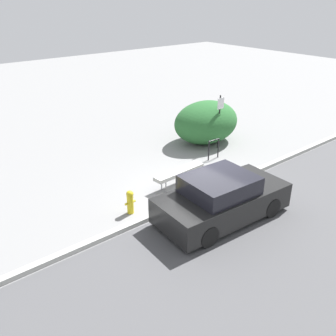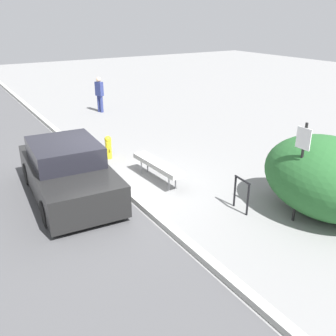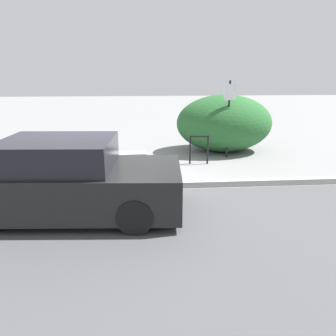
{
  "view_description": "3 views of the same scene",
  "coord_description": "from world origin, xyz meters",
  "px_view_note": "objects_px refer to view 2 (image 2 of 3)",
  "views": [
    {
      "loc": [
        -7.68,
        -7.61,
        6.11
      ],
      "look_at": [
        -0.31,
        1.35,
        0.63
      ],
      "focal_mm": 40.0,
      "sensor_mm": 36.0,
      "label": 1
    },
    {
      "loc": [
        8.34,
        -3.71,
        4.37
      ],
      "look_at": [
        1.02,
        0.8,
        0.82
      ],
      "focal_mm": 40.0,
      "sensor_mm": 36.0,
      "label": 2
    },
    {
      "loc": [
        0.92,
        -7.04,
        2.53
      ],
      "look_at": [
        1.45,
        -0.39,
        0.57
      ],
      "focal_mm": 35.0,
      "sensor_mm": 36.0,
      "label": 3
    }
  ],
  "objects_px": {
    "sign_post": "(301,164)",
    "parked_car_near": "(68,172)",
    "fire_hydrant": "(108,147)",
    "bench": "(158,165)",
    "pedestrian": "(100,94)",
    "bike_rack": "(242,191)"
  },
  "relations": [
    {
      "from": "sign_post",
      "to": "fire_hydrant",
      "type": "xyz_separation_m",
      "value": [
        -5.88,
        -1.98,
        -0.98
      ]
    },
    {
      "from": "bench",
      "to": "bike_rack",
      "type": "bearing_deg",
      "value": 15.26
    },
    {
      "from": "sign_post",
      "to": "parked_car_near",
      "type": "bearing_deg",
      "value": -135.42
    },
    {
      "from": "bike_rack",
      "to": "parked_car_near",
      "type": "distance_m",
      "value": 4.37
    },
    {
      "from": "sign_post",
      "to": "bench",
      "type": "bearing_deg",
      "value": -156.76
    },
    {
      "from": "fire_hydrant",
      "to": "pedestrian",
      "type": "xyz_separation_m",
      "value": [
        -5.99,
        2.16,
        0.48
      ]
    },
    {
      "from": "parked_car_near",
      "to": "sign_post",
      "type": "bearing_deg",
      "value": 48.37
    },
    {
      "from": "sign_post",
      "to": "pedestrian",
      "type": "height_order",
      "value": "sign_post"
    },
    {
      "from": "fire_hydrant",
      "to": "bike_rack",
      "type": "bearing_deg",
      "value": 14.68
    },
    {
      "from": "sign_post",
      "to": "parked_car_near",
      "type": "distance_m",
      "value": 5.61
    },
    {
      "from": "bike_rack",
      "to": "parked_car_near",
      "type": "height_order",
      "value": "parked_car_near"
    },
    {
      "from": "sign_post",
      "to": "parked_car_near",
      "type": "relative_size",
      "value": 0.56
    },
    {
      "from": "bench",
      "to": "pedestrian",
      "type": "relative_size",
      "value": 1.25
    },
    {
      "from": "bench",
      "to": "pedestrian",
      "type": "height_order",
      "value": "pedestrian"
    },
    {
      "from": "sign_post",
      "to": "fire_hydrant",
      "type": "relative_size",
      "value": 3.01
    },
    {
      "from": "bike_rack",
      "to": "fire_hydrant",
      "type": "distance_m",
      "value": 5.05
    },
    {
      "from": "bike_rack",
      "to": "pedestrian",
      "type": "xyz_separation_m",
      "value": [
        -10.87,
        0.88,
        0.38
      ]
    },
    {
      "from": "bike_rack",
      "to": "sign_post",
      "type": "xyz_separation_m",
      "value": [
        0.99,
        0.7,
        0.88
      ]
    },
    {
      "from": "bench",
      "to": "fire_hydrant",
      "type": "height_order",
      "value": "fire_hydrant"
    },
    {
      "from": "sign_post",
      "to": "pedestrian",
      "type": "bearing_deg",
      "value": 179.14
    },
    {
      "from": "bench",
      "to": "sign_post",
      "type": "bearing_deg",
      "value": 20.61
    },
    {
      "from": "fire_hydrant",
      "to": "parked_car_near",
      "type": "distance_m",
      "value": 2.73
    }
  ]
}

